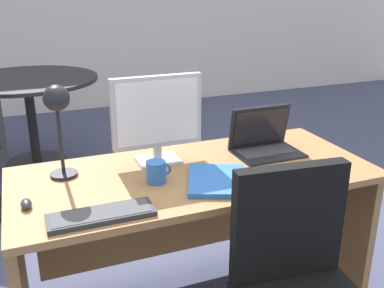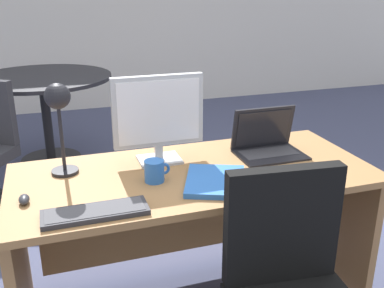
# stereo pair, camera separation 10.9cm
# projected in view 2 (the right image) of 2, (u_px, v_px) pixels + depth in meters

# --- Properties ---
(ground) EXTENTS (12.00, 12.00, 0.00)m
(ground) POSITION_uv_depth(u_px,v_px,m) (136.00, 183.00, 3.62)
(ground) COLOR #474C6B
(desk) EXTENTS (1.63, 0.72, 0.73)m
(desk) POSITION_uv_depth(u_px,v_px,m) (191.00, 209.00, 2.15)
(desk) COLOR #9E7042
(desk) RESTS_ON ground
(monitor) EXTENTS (0.43, 0.16, 0.42)m
(monitor) POSITION_uv_depth(u_px,v_px,m) (158.00, 115.00, 2.07)
(monitor) COLOR #B7BABF
(monitor) RESTS_ON desk
(laptop) EXTENTS (0.33, 0.24, 0.23)m
(laptop) POSITION_uv_depth(u_px,v_px,m) (266.00, 139.00, 2.23)
(laptop) COLOR black
(laptop) RESTS_ON desk
(keyboard) EXTENTS (0.39, 0.13, 0.02)m
(keyboard) POSITION_uv_depth(u_px,v_px,m) (95.00, 212.00, 1.65)
(keyboard) COLOR #2D2D33
(keyboard) RESTS_ON desk
(mouse) EXTENTS (0.04, 0.07, 0.03)m
(mouse) POSITION_uv_depth(u_px,v_px,m) (24.00, 199.00, 1.73)
(mouse) COLOR #2D2D33
(mouse) RESTS_ON desk
(desk_lamp) EXTENTS (0.12, 0.14, 0.42)m
(desk_lamp) POSITION_uv_depth(u_px,v_px,m) (59.00, 109.00, 1.89)
(desk_lamp) COLOR black
(desk_lamp) RESTS_ON desk
(book) EXTENTS (0.35, 0.38, 0.02)m
(book) POSITION_uv_depth(u_px,v_px,m) (216.00, 181.00, 1.90)
(book) COLOR blue
(book) RESTS_ON desk
(coffee_mug) EXTENTS (0.11, 0.09, 0.10)m
(coffee_mug) POSITION_uv_depth(u_px,v_px,m) (155.00, 171.00, 1.91)
(coffee_mug) COLOR blue
(coffee_mug) RESTS_ON desk
(meeting_table) EXTENTS (1.16, 1.16, 0.78)m
(meeting_table) POSITION_uv_depth(u_px,v_px,m) (44.00, 98.00, 3.84)
(meeting_table) COLOR black
(meeting_table) RESTS_ON ground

